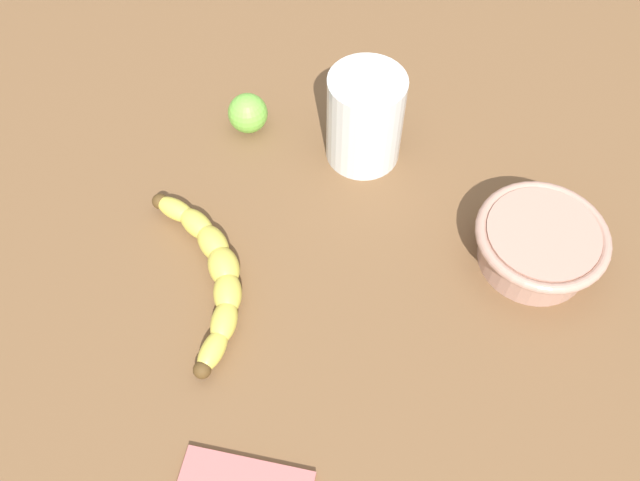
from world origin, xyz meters
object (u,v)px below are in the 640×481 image
banana (211,270)px  lime_fruit (248,113)px  smoothie_glass (365,120)px  ceramic_bowl (539,243)px

banana → lime_fruit: lime_fruit is taller
lime_fruit → smoothie_glass: bearing=144.9°
smoothie_glass → lime_fruit: (11.91, -8.38, -3.08)cm
banana → lime_fruit: size_ratio=4.75×
ceramic_bowl → smoothie_glass: bearing=-59.1°
banana → ceramic_bowl: size_ratio=1.66×
banana → smoothie_glass: (-21.34, -11.56, 3.89)cm
smoothie_glass → lime_fruit: smoothie_glass is taller
banana → ceramic_bowl: bearing=-104.4°
ceramic_bowl → lime_fruit: (24.02, -28.62, -0.68)cm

